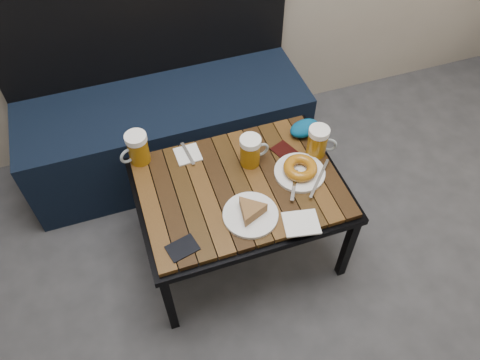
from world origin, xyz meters
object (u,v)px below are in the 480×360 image
object	(u,v)px
beer_mug_left	(137,148)
plate_pie	(251,212)
cafe_table	(240,191)
beer_mug_right	(318,141)
passport_burgundy	(285,152)
beer_mug_centre	(251,151)
knit_pouch	(305,128)
plate_bagel	(300,170)
bench	(165,123)
passport_navy	(182,248)

from	to	relation	value
beer_mug_left	plate_pie	world-z (taller)	beer_mug_left
cafe_table	beer_mug_left	xyz separation A→B (m)	(-0.35, 0.26, 0.12)
beer_mug_left	beer_mug_right	bearing A→B (deg)	144.27
beer_mug_left	passport_burgundy	size ratio (longest dim) A/B	1.30
beer_mug_centre	passport_burgundy	size ratio (longest dim) A/B	1.26
knit_pouch	plate_bagel	bearing A→B (deg)	-117.99
beer_mug_left	cafe_table	bearing A→B (deg)	123.71
bench	plate_pie	bearing A→B (deg)	-78.14
beer_mug_left	beer_mug_centre	distance (m)	0.46
beer_mug_right	plate_bagel	xyz separation A→B (m)	(-0.11, -0.08, -0.05)
cafe_table	plate_bagel	bearing A→B (deg)	-5.85
bench	cafe_table	size ratio (longest dim) A/B	1.67
passport_navy	knit_pouch	size ratio (longest dim) A/B	0.78
beer_mug_centre	knit_pouch	xyz separation A→B (m)	(0.28, 0.08, -0.04)
cafe_table	passport_navy	xyz separation A→B (m)	(-0.29, -0.21, 0.05)
bench	beer_mug_centre	size ratio (longest dim) A/B	10.05
beer_mug_left	plate_pie	bearing A→B (deg)	109.25
plate_bagel	beer_mug_left	bearing A→B (deg)	154.77
beer_mug_right	passport_burgundy	bearing A→B (deg)	-172.57
plate_pie	plate_bagel	world-z (taller)	plate_pie
beer_mug_left	beer_mug_right	world-z (taller)	beer_mug_left
beer_mug_right	passport_navy	distance (m)	0.71
plate_pie	knit_pouch	world-z (taller)	knit_pouch
plate_pie	passport_navy	world-z (taller)	plate_pie
beer_mug_left	passport_burgundy	xyz separation A→B (m)	(0.59, -0.15, -0.07)
beer_mug_centre	plate_bagel	distance (m)	0.21
beer_mug_right	knit_pouch	bearing A→B (deg)	118.81
beer_mug_right	plate_bagel	size ratio (longest dim) A/B	0.56
cafe_table	beer_mug_left	distance (m)	0.45
bench	plate_pie	size ratio (longest dim) A/B	6.59
beer_mug_left	passport_navy	xyz separation A→B (m)	(0.06, -0.47, -0.07)
beer_mug_centre	beer_mug_right	xyz separation A→B (m)	(0.28, -0.04, -0.00)
passport_navy	cafe_table	bearing A→B (deg)	112.67
beer_mug_left	passport_navy	size ratio (longest dim) A/B	1.32
bench	beer_mug_centre	bearing A→B (deg)	-64.67
plate_bagel	knit_pouch	size ratio (longest dim) A/B	1.77
beer_mug_centre	passport_burgundy	world-z (taller)	beer_mug_centre
beer_mug_left	beer_mug_centre	world-z (taller)	beer_mug_left
beer_mug_right	plate_pie	world-z (taller)	beer_mug_right
plate_pie	passport_navy	bearing A→B (deg)	-168.90
bench	passport_navy	xyz separation A→B (m)	(-0.11, -0.87, 0.20)
plate_bagel	knit_pouch	world-z (taller)	knit_pouch
beer_mug_left	passport_burgundy	distance (m)	0.62
beer_mug_right	plate_bagel	world-z (taller)	beer_mug_right
plate_bagel	passport_navy	world-z (taller)	plate_bagel
plate_pie	cafe_table	bearing A→B (deg)	85.76
cafe_table	plate_pie	world-z (taller)	plate_pie
cafe_table	passport_burgundy	world-z (taller)	passport_burgundy
beer_mug_centre	passport_navy	bearing A→B (deg)	-144.59
bench	beer_mug_right	distance (m)	0.85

